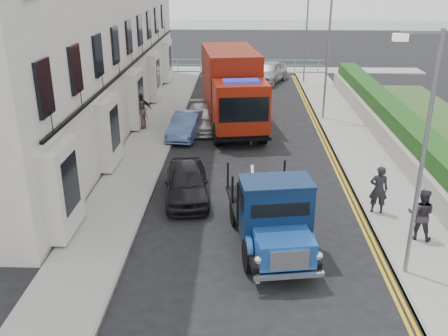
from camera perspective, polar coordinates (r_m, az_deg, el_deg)
ground at (r=16.78m, az=3.64°, el=-7.98°), size 120.00×120.00×0.00m
pavement_west at (r=25.38m, az=-8.70°, el=2.60°), size 2.40×38.00×0.12m
pavement_east at (r=25.64m, az=15.06°, el=2.28°), size 2.60×38.00×0.12m
promenade at (r=44.33m, az=2.69°, el=11.12°), size 30.00×2.50×0.12m
sea_plane at (r=75.01m, az=2.45°, el=15.51°), size 120.00×120.00×0.00m
garden_east at (r=25.89m, az=19.37°, el=3.93°), size 1.45×28.00×1.75m
seafront_railing at (r=43.44m, az=2.71°, el=11.60°), size 13.00×0.08×1.11m
lamp_near at (r=14.09m, az=21.50°, el=2.36°), size 1.23×0.18×7.00m
lamp_mid at (r=29.26m, az=11.54°, el=12.94°), size 1.23×0.18×7.00m
lamp_far at (r=39.07m, az=9.23°, el=15.26°), size 1.23×0.18×7.00m
bedford_lorry at (r=15.45m, az=5.70°, el=-5.94°), size 2.83×5.52×2.51m
red_lorry at (r=27.85m, az=0.92°, el=9.20°), size 3.88×8.27×4.17m
parked_car_front at (r=19.24m, az=-4.30°, el=-1.61°), size 2.10×4.20×1.37m
parked_car_mid at (r=26.48m, az=-4.34°, el=4.91°), size 1.86×3.99×1.26m
parked_car_rear at (r=27.80m, az=-2.35°, el=5.75°), size 2.26×4.43×1.23m
seafront_car_left at (r=40.68m, az=1.20°, el=11.22°), size 3.91×6.23×1.61m
seafront_car_right at (r=39.57m, az=5.11°, el=10.86°), size 3.55×5.16×1.63m
pedestrian_east_near at (r=18.61m, az=17.26°, el=-2.36°), size 0.70×0.52×1.78m
pedestrian_east_far at (r=17.30m, az=21.60°, el=-4.94°), size 1.02×0.90×1.73m
pedestrian_west_near at (r=27.96m, az=-9.40°, el=6.55°), size 1.20×0.99×1.92m
pedestrian_west_far at (r=27.75m, az=-9.48°, el=6.03°), size 0.90×0.85×1.54m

